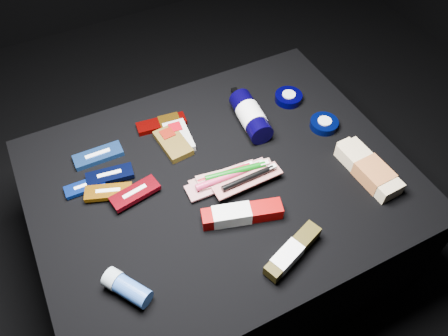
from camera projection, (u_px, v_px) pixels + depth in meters
name	position (u px, v px, depth m)	size (l,w,h in m)	color
ground	(221.00, 250.00, 1.47)	(3.00, 3.00, 0.00)	black
cloth_table	(221.00, 218.00, 1.32)	(0.98, 0.78, 0.40)	black
luna_bar_0	(98.00, 156.00, 1.20)	(0.13, 0.05, 0.02)	#204A95
luna_bar_1	(85.00, 187.00, 1.13)	(0.10, 0.04, 0.01)	#0E2E97
luna_bar_2	(110.00, 175.00, 1.15)	(0.13, 0.06, 0.02)	black
luna_bar_3	(109.00, 192.00, 1.11)	(0.13, 0.08, 0.02)	#B0680E
luna_bar_4	(135.00, 193.00, 1.11)	(0.13, 0.07, 0.02)	maroon
clif_bar_0	(172.00, 142.00, 1.23)	(0.08, 0.13, 0.02)	#4D3B12
clif_bar_1	(178.00, 136.00, 1.24)	(0.08, 0.12, 0.02)	#AFAEA8
power_bar	(164.00, 123.00, 1.28)	(0.15, 0.06, 0.02)	#6C0504
lotion_bottle	(251.00, 116.00, 1.26)	(0.08, 0.22, 0.07)	black
cream_tin_upper	(289.00, 97.00, 1.34)	(0.08, 0.08, 0.03)	black
cream_tin_lower	(324.00, 124.00, 1.27)	(0.08, 0.08, 0.03)	black
bodywash_bottle	(369.00, 170.00, 1.15)	(0.08, 0.21, 0.04)	beige
deodorant_stick	(126.00, 287.00, 0.94)	(0.10, 0.12, 0.05)	#2C56A7
toothbrush_pack_0	(225.00, 175.00, 1.16)	(0.19, 0.06, 0.02)	#BAB5AF
toothbrush_pack_1	(229.00, 177.00, 1.14)	(0.23, 0.06, 0.03)	#B2A9A7
toothbrush_pack_2	(237.00, 173.00, 1.14)	(0.21, 0.08, 0.02)	beige
toothbrush_pack_3	(249.00, 179.00, 1.12)	(0.19, 0.05, 0.02)	#B2AAA6
toothpaste_carton_red	(238.00, 214.00, 1.07)	(0.20, 0.10, 0.04)	#780000
toothpaste_carton_green	(291.00, 253.00, 1.00)	(0.17, 0.09, 0.03)	#342B0A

